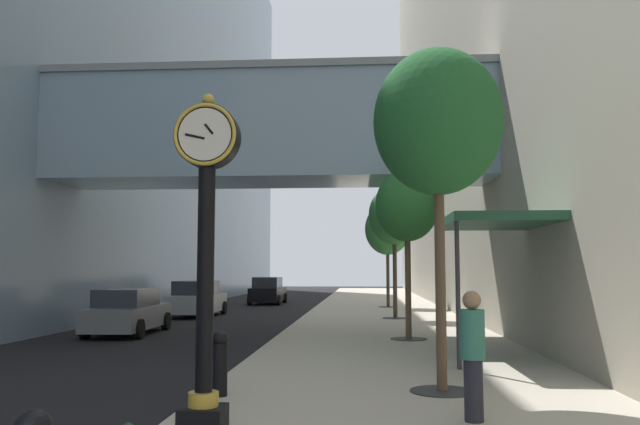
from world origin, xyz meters
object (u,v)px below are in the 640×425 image
street_tree_mid_far (394,216)px  car_silver_mid (197,299)px  street_tree_mid_near (407,206)px  street_tree_far (387,229)px  street_clock (206,244)px  car_grey_far (128,312)px  pedestrian_by_clock (473,351)px  street_tree_near (438,123)px  bollard_third (219,361)px  car_black_near (268,291)px

street_tree_mid_far → car_silver_mid: street_tree_mid_far is taller
street_tree_mid_near → street_tree_far: (-0.00, 16.23, 0.34)m
street_clock → street_tree_mid_far: (3.35, 19.29, 1.99)m
street_tree_far → car_grey_far: bearing=-123.7°
street_tree_far → car_grey_far: size_ratio=1.25×
street_clock → car_grey_far: size_ratio=0.94×
street_clock → pedestrian_by_clock: (3.52, 0.96, -1.45)m
street_tree_near → car_silver_mid: size_ratio=1.37×
street_clock → bollard_third: bearing=98.3°
car_black_near → street_clock: bearing=-82.7°
street_clock → car_black_near: size_ratio=1.00×
car_silver_mid → street_clock: bearing=-74.8°
street_tree_mid_near → street_tree_mid_far: street_tree_mid_far is taller
car_silver_mid → car_grey_far: (-0.17, -8.29, -0.05)m
bollard_third → car_black_near: (-3.82, 30.10, 0.14)m
bollard_third → street_tree_mid_far: (3.70, 16.86, 3.83)m
street_tree_near → car_black_near: bearing=104.3°
street_tree_mid_far → street_clock: bearing=-99.8°
bollard_third → car_grey_far: 12.29m
car_grey_far → pedestrian_by_clock: bearing=-52.2°
street_tree_far → car_black_near: 9.80m
car_silver_mid → car_grey_far: size_ratio=0.94×
street_tree_mid_far → car_silver_mid: (-9.23, 2.31, -3.71)m
bollard_third → car_grey_far: (-5.70, 10.88, 0.06)m
street_clock → bollard_third: 3.07m
street_tree_near → car_silver_mid: bearing=116.5°
street_clock → street_tree_mid_far: 19.68m
street_tree_near → car_grey_far: street_tree_near is taller
street_tree_far → car_silver_mid: (-9.23, -5.80, -3.65)m
car_silver_mid → street_tree_far: bearing=32.1°
street_tree_near → pedestrian_by_clock: (0.18, -2.11, -3.69)m
street_tree_near → street_tree_mid_far: 16.24m
car_silver_mid → street_tree_near: bearing=-63.5°
street_tree_mid_near → car_silver_mid: (-9.23, 10.43, -3.31)m
street_tree_far → pedestrian_by_clock: street_tree_far is taller
bollard_third → street_tree_near: bearing=9.6°
street_tree_mid_near → street_tree_far: street_tree_far is taller
bollard_third → street_tree_mid_near: size_ratio=0.21×
street_tree_mid_near → car_grey_far: bearing=167.2°
bollard_third → street_tree_near: street_tree_near is taller
street_tree_mid_near → car_silver_mid: street_tree_mid_near is taller
car_black_near → street_tree_near: bearing=-75.7°
street_clock → car_silver_mid: size_ratio=1.01×
street_tree_mid_near → car_black_near: street_tree_mid_near is taller
bollard_third → car_grey_far: car_grey_far is taller
street_tree_near → bollard_third: bearing=-170.4°
bollard_third → car_silver_mid: car_silver_mid is taller
street_tree_near → car_black_near: 30.68m
street_tree_mid_far → street_tree_far: (0.00, 8.12, -0.07)m
bollard_third → car_black_near: car_black_near is taller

